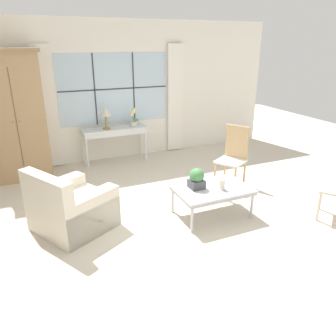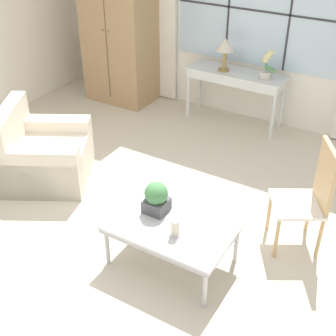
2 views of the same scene
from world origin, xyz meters
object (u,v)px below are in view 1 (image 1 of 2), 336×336
console_table (114,132)px  armchair_upholstered (71,209)px  pillar_candle (222,185)px  side_chair_wooden (234,153)px  coffee_table (212,190)px  table_lamp (106,113)px  potted_plant_small (197,178)px  armoire (16,116)px  potted_orchid (133,119)px

console_table → armchair_upholstered: size_ratio=1.09×
console_table → pillar_candle: (0.75, -2.91, -0.13)m
side_chair_wooden → coffee_table: side_chair_wooden is taller
table_lamp → console_table: bearing=16.1°
potted_plant_small → pillar_candle: size_ratio=1.79×
table_lamp → armchair_upholstered: bearing=-115.0°
coffee_table → side_chair_wooden: bearing=42.3°
coffee_table → potted_plant_small: bearing=157.5°
console_table → side_chair_wooden: (1.58, -1.96, -0.06)m
coffee_table → potted_plant_small: potted_plant_small is taller
armoire → table_lamp: bearing=2.1°
console_table → potted_plant_small: 2.75m
armchair_upholstered → coffee_table: (1.90, -0.44, 0.10)m
table_lamp → pillar_candle: 3.05m
armchair_upholstered → pillar_candle: armchair_upholstered is taller
console_table → table_lamp: table_lamp is taller
table_lamp → potted_orchid: 0.59m
console_table → table_lamp: (-0.16, -0.05, 0.41)m
potted_orchid → pillar_candle: potted_orchid is taller
armoire → potted_orchid: bearing=2.0°
table_lamp → coffee_table: (0.82, -2.75, -0.66)m
console_table → pillar_candle: bearing=-75.5°
armoire → pillar_candle: armoire is taller
potted_orchid → coffee_table: (0.25, -2.77, -0.49)m
console_table → armchair_upholstered: 2.69m
side_chair_wooden → pillar_candle: 1.26m
console_table → pillar_candle: 3.01m
side_chair_wooden → pillar_candle: (-0.83, -0.95, -0.07)m
console_table → potted_orchid: (0.41, -0.03, 0.24)m
potted_orchid → potted_plant_small: size_ratio=1.30×
pillar_candle → potted_orchid: bearing=96.8°
console_table → side_chair_wooden: 2.52m
table_lamp → pillar_candle: size_ratio=2.62×
armchair_upholstered → pillar_candle: size_ratio=7.34×
console_table → potted_plant_small: (0.45, -2.71, -0.06)m
pillar_candle → armchair_upholstered: bearing=164.5°
potted_orchid → side_chair_wooden: potted_orchid is taller
armoire → armchair_upholstered: size_ratio=1.89×
console_table → side_chair_wooden: side_chair_wooden is taller
table_lamp → pillar_candle: (0.91, -2.86, -0.54)m
side_chair_wooden → potted_plant_small: (-1.13, -0.75, 0.00)m
table_lamp → potted_plant_small: table_lamp is taller
console_table → armchair_upholstered: bearing=-117.8°
coffee_table → potted_plant_small: size_ratio=3.60×
table_lamp → side_chair_wooden: table_lamp is taller
potted_orchid → table_lamp: bearing=-178.1°
armoire → side_chair_wooden: armoire is taller
armoire → pillar_candle: (2.52, -2.80, -0.64)m
armchair_upholstered → potted_plant_small: 1.75m
console_table → armoire: bearing=-176.6°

